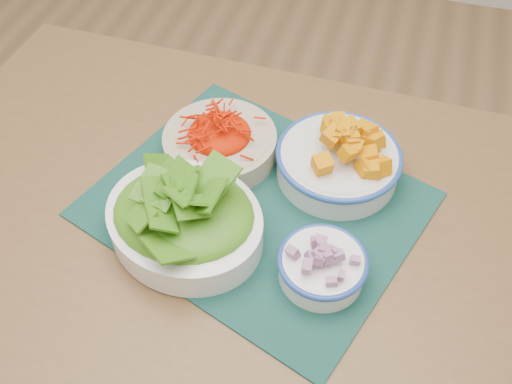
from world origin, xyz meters
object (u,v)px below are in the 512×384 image
Objects in this scene: table at (249,263)px; placemat at (256,204)px; carrot_bowl at (220,138)px; squash_bowl at (339,156)px; lettuce_bowl at (184,215)px; onion_bowl at (322,264)px.

placemat reaches higher than table.
squash_bowl reaches higher than carrot_bowl.
lettuce_bowl is 2.03× the size of onion_bowl.
table is 0.19m from onion_bowl.
squash_bowl is at bearing 95.09° from onion_bowl.
carrot_bowl is 0.19m from lettuce_bowl.
squash_bowl is (0.12, 0.11, 0.05)m from placemat.
carrot_bowl is 0.22m from squash_bowl.
carrot_bowl is (-0.10, 0.10, 0.04)m from placemat.
table is 4.10× the size of lettuce_bowl.
carrot_bowl is at bearing 124.08° from table.
lettuce_bowl is (0.01, -0.19, 0.01)m from carrot_bowl.
onion_bowl is at bearing -18.95° from table.
placemat is 3.29× the size of onion_bowl.
carrot_bowl reaches higher than table.
carrot_bowl is at bearing 110.78° from lettuce_bowl.
table is at bearing 159.93° from onion_bowl.
onion_bowl is (0.13, -0.05, 0.13)m from table.
carrot_bowl is 1.21× the size of squash_bowl.
lettuce_bowl is at bearing -114.35° from placemat.
placemat is at bearing 95.93° from table.
placemat is (-0.01, 0.06, 0.09)m from table.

